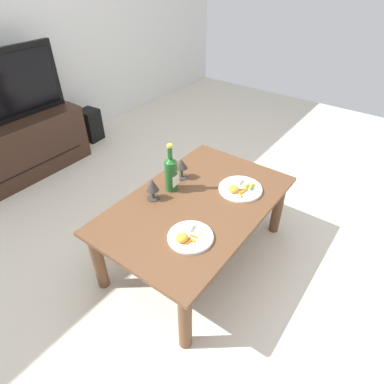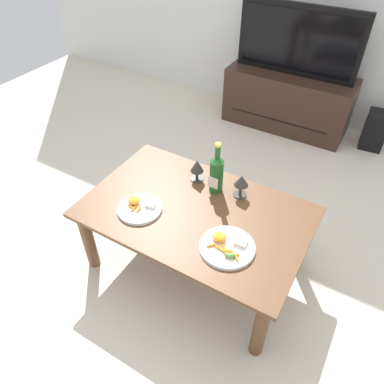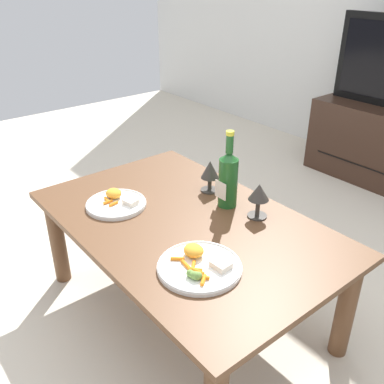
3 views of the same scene
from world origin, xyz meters
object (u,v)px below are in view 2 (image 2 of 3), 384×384
(tv_stand, at_px, (287,101))
(dinner_plate_left, at_px, (139,207))
(wine_bottle, at_px, (217,173))
(tv_screen, at_px, (299,41))
(floor_speaker, at_px, (375,130))
(dining_table, at_px, (196,220))
(goblet_right, at_px, (241,182))
(dinner_plate_right, at_px, (227,246))
(goblet_left, at_px, (197,167))

(tv_stand, xyz_separation_m, dinner_plate_left, (-0.17, -2.01, 0.22))
(wine_bottle, xyz_separation_m, dinner_plate_left, (-0.28, -0.35, -0.11))
(tv_stand, xyz_separation_m, tv_screen, (0.00, -0.00, 0.54))
(tv_screen, relative_size, floor_speaker, 3.10)
(dining_table, xyz_separation_m, floor_speaker, (0.70, 1.90, -0.22))
(goblet_right, bearing_deg, floor_speaker, 72.06)
(tv_screen, height_order, dinner_plate_right, tv_screen)
(dining_table, bearing_deg, goblet_right, 56.62)
(dining_table, distance_m, wine_bottle, 0.29)
(tv_screen, distance_m, goblet_right, 1.66)
(tv_screen, distance_m, goblet_left, 1.64)
(goblet_left, bearing_deg, dining_table, -61.59)
(goblet_left, bearing_deg, goblet_right, 0.00)
(dining_table, height_order, tv_stand, tv_stand)
(tv_stand, height_order, dinner_plate_left, tv_stand)
(dinner_plate_left, height_order, dinner_plate_right, same)
(wine_bottle, bearing_deg, dining_table, -93.83)
(floor_speaker, xyz_separation_m, dinner_plate_right, (-0.43, -2.05, 0.31))
(wine_bottle, height_order, goblet_right, wine_bottle)
(dinner_plate_left, relative_size, dinner_plate_right, 0.89)
(tv_stand, relative_size, floor_speaker, 3.35)
(floor_speaker, bearing_deg, tv_stand, 178.01)
(wine_bottle, bearing_deg, goblet_right, 11.30)
(wine_bottle, bearing_deg, dinner_plate_right, -55.02)
(tv_stand, bearing_deg, dining_table, -87.01)
(tv_screen, height_order, goblet_right, tv_screen)
(tv_stand, height_order, tv_screen, tv_screen)
(goblet_left, relative_size, goblet_right, 1.00)
(wine_bottle, distance_m, dinner_plate_right, 0.45)
(goblet_right, xyz_separation_m, dinner_plate_left, (-0.43, -0.38, -0.09))
(dinner_plate_left, bearing_deg, dinner_plate_right, -0.28)
(dinner_plate_right, bearing_deg, dinner_plate_left, 179.72)
(floor_speaker, height_order, dinner_plate_right, dinner_plate_right)
(dining_table, distance_m, dinner_plate_left, 0.32)
(wine_bottle, bearing_deg, tv_stand, 93.84)
(dinner_plate_left, bearing_deg, tv_screen, 85.08)
(floor_speaker, bearing_deg, dining_table, -115.02)
(dinner_plate_right, bearing_deg, tv_stand, 100.16)
(dining_table, relative_size, wine_bottle, 3.81)
(dining_table, distance_m, goblet_left, 0.32)
(goblet_left, xyz_separation_m, goblet_right, (0.28, 0.00, 0.00))
(goblet_right, bearing_deg, dining_table, -123.38)
(dining_table, bearing_deg, floor_speaker, 69.93)
(wine_bottle, height_order, dinner_plate_left, wine_bottle)
(tv_screen, bearing_deg, dinner_plate_left, -94.92)
(dining_table, height_order, dinner_plate_right, dinner_plate_right)
(floor_speaker, xyz_separation_m, goblet_left, (-0.82, -1.67, 0.39))
(goblet_left, height_order, dinner_plate_right, goblet_left)
(tv_stand, relative_size, goblet_left, 7.97)
(floor_speaker, height_order, wine_bottle, wine_bottle)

